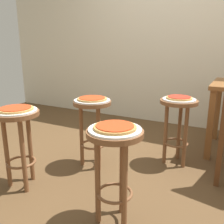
% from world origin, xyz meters
% --- Properties ---
extents(ground_plane, '(6.00, 6.00, 0.00)m').
position_xyz_m(ground_plane, '(0.00, 0.00, 0.00)').
color(ground_plane, brown).
extents(back_wall, '(6.00, 0.10, 3.00)m').
position_xyz_m(back_wall, '(0.00, 1.65, 1.50)').
color(back_wall, beige).
rests_on(back_wall, ground_plane).
extents(stool_foreground, '(0.35, 0.35, 0.64)m').
position_xyz_m(stool_foreground, '(0.25, -0.69, 0.47)').
color(stool_foreground, brown).
rests_on(stool_foreground, ground_plane).
extents(serving_plate_foreground, '(0.33, 0.33, 0.01)m').
position_xyz_m(serving_plate_foreground, '(0.25, -0.69, 0.65)').
color(serving_plate_foreground, white).
rests_on(serving_plate_foreground, stool_foreground).
extents(pizza_foreground, '(0.26, 0.26, 0.02)m').
position_xyz_m(pizza_foreground, '(0.25, -0.69, 0.66)').
color(pizza_foreground, '#B78442').
rests_on(pizza_foreground, serving_plate_foreground).
extents(stool_middle, '(0.35, 0.35, 0.64)m').
position_xyz_m(stool_middle, '(-0.62, -0.66, 0.47)').
color(stool_middle, brown).
rests_on(stool_middle, ground_plane).
extents(serving_plate_middle, '(0.32, 0.32, 0.01)m').
position_xyz_m(serving_plate_middle, '(-0.62, -0.66, 0.65)').
color(serving_plate_middle, silver).
rests_on(serving_plate_middle, stool_middle).
extents(pizza_middle, '(0.27, 0.27, 0.02)m').
position_xyz_m(pizza_middle, '(-0.62, -0.66, 0.66)').
color(pizza_middle, tan).
rests_on(pizza_middle, serving_plate_middle).
extents(stool_leftside, '(0.35, 0.35, 0.64)m').
position_xyz_m(stool_leftside, '(-0.30, -0.07, 0.47)').
color(stool_leftside, brown).
rests_on(stool_leftside, ground_plane).
extents(serving_plate_leftside, '(0.33, 0.33, 0.01)m').
position_xyz_m(serving_plate_leftside, '(-0.30, -0.07, 0.65)').
color(serving_plate_leftside, silver).
rests_on(serving_plate_leftside, stool_leftside).
extents(pizza_leftside, '(0.27, 0.27, 0.02)m').
position_xyz_m(pizza_leftside, '(-0.30, -0.07, 0.66)').
color(pizza_leftside, tan).
rests_on(pizza_leftside, serving_plate_leftside).
extents(stool_rear, '(0.35, 0.35, 0.64)m').
position_xyz_m(stool_rear, '(0.39, 0.35, 0.47)').
color(stool_rear, brown).
rests_on(stool_rear, ground_plane).
extents(serving_plate_rear, '(0.31, 0.31, 0.01)m').
position_xyz_m(serving_plate_rear, '(0.39, 0.35, 0.65)').
color(serving_plate_rear, silver).
rests_on(serving_plate_rear, stool_rear).
extents(pizza_rear, '(0.24, 0.24, 0.02)m').
position_xyz_m(pizza_rear, '(0.39, 0.35, 0.66)').
color(pizza_rear, tan).
rests_on(pizza_rear, serving_plate_rear).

